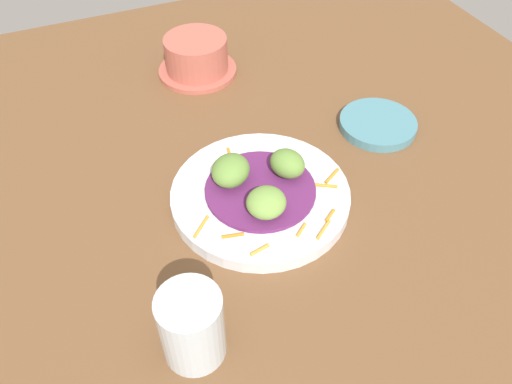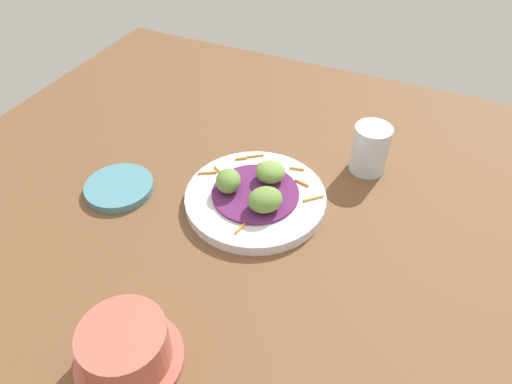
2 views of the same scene
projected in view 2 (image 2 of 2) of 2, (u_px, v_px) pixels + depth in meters
The scene contains 10 objects.
table_surface at pixel (221, 215), 77.88cm from camera, with size 110.00×110.00×2.00cm, color brown.
main_plate at pixel (255, 198), 78.10cm from camera, with size 23.35×23.35×1.85cm, color silver.
cabbage_bed at pixel (255, 193), 77.30cm from camera, with size 14.38×14.38×0.53cm, color #60235B.
carrot_garnish at pixel (259, 178), 80.24cm from camera, with size 21.77×19.51×0.40cm.
guac_scoop_left at pixel (231, 182), 76.36cm from camera, with size 4.10×4.87×3.53cm, color olive.
guac_scoop_center at pixel (265, 200), 73.11cm from camera, with size 5.55×4.82×3.62cm, color olive.
guac_scoop_right at pixel (270, 172), 78.40cm from camera, with size 5.00×4.85×3.23cm, color #759E47.
side_plate_small at pixel (119, 187), 80.48cm from camera, with size 11.63×11.63×1.40cm, color teal.
terracotta_bowl at pixel (126, 348), 55.79cm from camera, with size 13.34×13.34×6.43cm.
water_glass at pixel (370, 149), 82.42cm from camera, with size 6.50×6.50×8.84cm, color silver.
Camera 2 is at (28.11, -47.62, 56.28)cm, focal length 33.01 mm.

